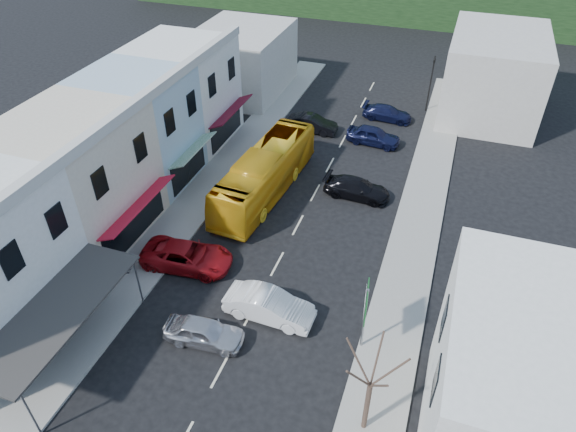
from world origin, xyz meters
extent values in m
plane|color=black|center=(0.00, 0.00, 0.00)|extent=(120.00, 120.00, 0.00)
cube|color=gray|center=(-7.50, 10.00, 0.07)|extent=(3.00, 52.00, 0.15)
cube|color=gray|center=(7.50, 10.00, 0.07)|extent=(3.00, 52.00, 0.15)
cube|color=#550A1B|center=(-8.40, -5.50, 3.05)|extent=(1.30, 7.65, 0.08)
cube|color=beige|center=(-12.50, 3.00, 4.00)|extent=(7.00, 8.00, 8.00)
cube|color=#B51127|center=(-8.40, 3.00, 3.05)|extent=(1.30, 6.80, 0.08)
cube|color=#9DBACA|center=(-12.50, 10.00, 4.00)|extent=(7.00, 6.00, 8.00)
cube|color=#195926|center=(-8.40, 10.00, 3.05)|extent=(1.30, 5.10, 0.08)
cube|color=silver|center=(-12.50, 16.50, 4.00)|extent=(7.00, 7.00, 8.00)
cube|color=#550A1B|center=(-8.40, 16.50, 3.05)|extent=(1.30, 5.95, 0.08)
cube|color=silver|center=(13.50, -4.00, 4.00)|extent=(8.00, 9.00, 8.00)
cube|color=#B7B2A8|center=(-12.00, 27.00, 3.00)|extent=(8.00, 10.00, 6.00)
cube|color=#B7B2A8|center=(11.00, 30.00, 3.50)|extent=(8.00, 12.00, 7.00)
imported|color=gold|center=(-3.38, 10.86, 1.55)|extent=(3.37, 11.76, 3.10)
imported|color=#BCBBC1|center=(-1.49, -2.67, 0.70)|extent=(4.55, 2.20, 1.40)
imported|color=silver|center=(1.04, -0.03, 0.70)|extent=(4.45, 1.93, 1.40)
imported|color=maroon|center=(-5.00, 2.13, 0.70)|extent=(4.77, 2.35, 1.40)
imported|color=black|center=(2.90, 12.52, 0.70)|extent=(4.57, 2.02, 1.40)
imported|color=black|center=(2.45, 20.41, 0.70)|extent=(4.54, 2.16, 1.40)
imported|color=black|center=(-2.97, 20.86, 0.70)|extent=(4.44, 1.89, 1.40)
imported|color=black|center=(2.75, 25.16, 0.70)|extent=(4.60, 2.11, 1.40)
imported|color=black|center=(-8.02, 0.36, 1.00)|extent=(0.60, 0.71, 1.70)
camera|label=1|loc=(8.11, -17.39, 21.10)|focal=32.00mm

